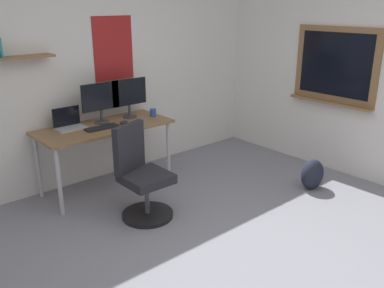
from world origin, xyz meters
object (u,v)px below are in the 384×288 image
Objects in this scene: computer_mouse at (124,122)px; coffee_mug at (153,113)px; laptop at (69,124)px; office_chair at (141,178)px; desk at (105,132)px; monitor_primary at (101,100)px; monitor_secondary at (129,95)px; keyboard at (102,128)px; backpack at (312,174)px.

computer_mouse is 1.13× the size of coffee_mug.
laptop is 2.98× the size of computer_mouse.
laptop is (-0.27, 0.97, 0.40)m from office_chair.
monitor_primary is at bearing 70.72° from desk.
computer_mouse is at bearing -23.72° from laptop.
desk is 14.46× the size of computer_mouse.
laptop reaches higher than computer_mouse.
computer_mouse is at bearing -137.64° from monitor_secondary.
office_chair is 1.09m from laptop.
backpack is at bearing -38.88° from keyboard.
computer_mouse is (0.17, -0.19, -0.25)m from monitor_primary.
backpack is (1.37, -1.69, -0.85)m from monitor_secondary.
backpack is (1.86, -0.76, -0.23)m from office_chair.
desk is 3.24× the size of monitor_secondary.
monitor_secondary reaches higher than laptop.
monitor_secondary reaches higher than desk.
monitor_primary is at bearing 167.13° from coffee_mug.
laptop is 0.78m from monitor_secondary.
monitor_primary is 0.38m from monitor_secondary.
backpack is at bearing -22.36° from office_chair.
coffee_mug is at bearing -10.78° from laptop.
coffee_mug reaches higher than backpack.
monitor_secondary is 2.34m from backpack.
office_chair is 0.82m from keyboard.
monitor_primary is (0.04, 0.11, 0.34)m from desk.
computer_mouse reaches higher than desk.
desk is at bearing 177.11° from coffee_mug.
coffee_mug is 2.02m from backpack.
desk is 0.39m from laptop.
keyboard reaches higher than backpack.
keyboard is (-0.49, -0.19, -0.26)m from monitor_secondary.
monitor_primary is 1.00× the size of monitor_secondary.
keyboard is 2.46m from backpack.
coffee_mug is 0.26× the size of backpack.
monitor_primary is at bearing -7.31° from laptop.
laptop is 0.67× the size of monitor_primary.
backpack is at bearing -43.51° from computer_mouse.
desk is 4.22× the size of backpack.
laptop is 1.01m from coffee_mug.
desk is at bearing 138.43° from backpack.
keyboard is 4.02× the size of coffee_mug.
monitor_secondary reaches higher than coffee_mug.
office_chair is (-0.07, -0.82, -0.28)m from desk.
monitor_primary is at bearing 83.17° from office_chair.
desk is 4.85× the size of laptop.
monitor_secondary is (0.75, -0.05, 0.22)m from laptop.
monitor_primary is 5.04× the size of coffee_mug.
keyboard is at bearing 180.00° from computer_mouse.
desk is 16.35× the size of coffee_mug.
office_chair is at bearing 157.64° from backpack.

